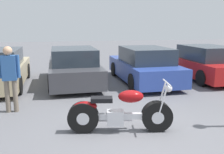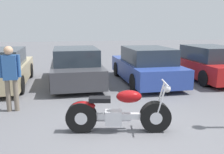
# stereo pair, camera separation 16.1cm
# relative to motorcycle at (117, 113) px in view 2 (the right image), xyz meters

# --- Properties ---
(ground_plane) EXTENTS (60.00, 60.00, 0.00)m
(ground_plane) POSITION_rel_motorcycle_xyz_m (0.26, -0.15, -0.41)
(ground_plane) COLOR slate
(motorcycle) EXTENTS (2.17, 0.83, 1.05)m
(motorcycle) POSITION_rel_motorcycle_xyz_m (0.00, 0.00, 0.00)
(motorcycle) COLOR black
(motorcycle) RESTS_ON ground_plane
(parked_car_champagne) EXTENTS (1.85, 4.25, 1.36)m
(parked_car_champagne) POSITION_rel_motorcycle_xyz_m (-3.24, 4.70, 0.23)
(parked_car_champagne) COLOR #C6B284
(parked_car_champagne) RESTS_ON ground_plane
(parked_car_dark_grey) EXTENTS (1.85, 4.25, 1.36)m
(parked_car_dark_grey) POSITION_rel_motorcycle_xyz_m (-0.58, 4.65, 0.23)
(parked_car_dark_grey) COLOR #3D3D42
(parked_car_dark_grey) RESTS_ON ground_plane
(parked_car_blue) EXTENTS (1.85, 4.25, 1.36)m
(parked_car_blue) POSITION_rel_motorcycle_xyz_m (2.09, 4.28, 0.23)
(parked_car_blue) COLOR #2D479E
(parked_car_blue) RESTS_ON ground_plane
(parked_car_red) EXTENTS (1.85, 4.25, 1.36)m
(parked_car_red) POSITION_rel_motorcycle_xyz_m (4.76, 4.40, 0.23)
(parked_car_red) COLOR red
(parked_car_red) RESTS_ON ground_plane
(person_standing) EXTENTS (0.52, 0.22, 1.68)m
(person_standing) POSITION_rel_motorcycle_xyz_m (-2.36, 1.77, 0.59)
(person_standing) COLOR #726656
(person_standing) RESTS_ON ground_plane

